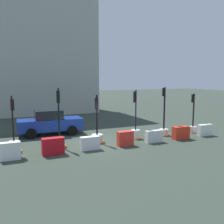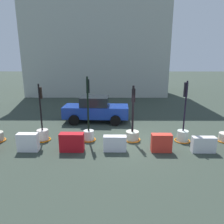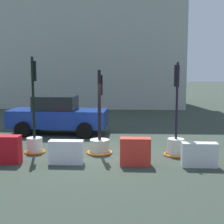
{
  "view_description": "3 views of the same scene",
  "coord_description": "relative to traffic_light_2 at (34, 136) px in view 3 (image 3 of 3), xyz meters",
  "views": [
    {
      "loc": [
        -5.65,
        -14.26,
        4.05
      ],
      "look_at": [
        0.99,
        0.41,
        1.84
      ],
      "focal_mm": 40.35,
      "sensor_mm": 36.0,
      "label": 1
    },
    {
      "loc": [
        -1.18,
        -10.52,
        4.37
      ],
      "look_at": [
        -1.25,
        0.27,
        1.57
      ],
      "focal_mm": 33.54,
      "sensor_mm": 36.0,
      "label": 2
    },
    {
      "loc": [
        0.94,
        -11.7,
        3.11
      ],
      "look_at": [
        0.31,
        0.06,
        1.53
      ],
      "focal_mm": 54.4,
      "sensor_mm": 36.0,
      "label": 3
    }
  ],
  "objects": [
    {
      "name": "ground_plane",
      "position": [
        2.51,
        -0.18,
        -0.63
      ],
      "size": [
        120.0,
        120.0,
        0.0
      ],
      "primitive_type": "plane",
      "color": "#333E34"
    },
    {
      "name": "traffic_light_2",
      "position": [
        0.0,
        0.0,
        0.0
      ],
      "size": [
        0.76,
        0.76,
        3.46
      ],
      "color": "silver",
      "rests_on": "ground_plane"
    },
    {
      "name": "traffic_light_3",
      "position": [
        2.37,
        0.01,
        -0.16
      ],
      "size": [
        0.91,
        0.91,
        3.0
      ],
      "color": "beige",
      "rests_on": "ground_plane"
    },
    {
      "name": "traffic_light_4",
      "position": [
        5.07,
        -0.11,
        -0.06
      ],
      "size": [
        0.84,
        0.84,
        3.26
      ],
      "color": "silver",
      "rests_on": "ground_plane"
    },
    {
      "name": "construction_barrier_2",
      "position": [
        -0.65,
        -1.37,
        -0.18
      ],
      "size": [
        1.15,
        0.47,
        0.9
      ],
      "color": "red",
      "rests_on": "ground_plane"
    },
    {
      "name": "construction_barrier_3",
      "position": [
        1.41,
        -1.36,
        -0.25
      ],
      "size": [
        1.1,
        0.38,
        0.76
      ],
      "color": "white",
      "rests_on": "ground_plane"
    },
    {
      "name": "construction_barrier_4",
      "position": [
        3.63,
        -1.41,
        -0.19
      ],
      "size": [
        0.97,
        0.4,
        0.88
      ],
      "color": "red",
      "rests_on": "ground_plane"
    },
    {
      "name": "construction_barrier_5",
      "position": [
        5.62,
        -1.46,
        -0.25
      ],
      "size": [
        1.1,
        0.38,
        0.76
      ],
      "color": "silver",
      "rests_on": "ground_plane"
    },
    {
      "name": "car_blue_estate",
      "position": [
        0.1,
        3.47,
        0.24
      ],
      "size": [
        4.53,
        2.17,
        1.78
      ],
      "color": "navy",
      "rests_on": "ground_plane"
    },
    {
      "name": "building_main_facade",
      "position": [
        -0.62,
        16.55,
        6.13
      ],
      "size": [
        16.8,
        8.29,
        13.48
      ],
      "color": "#AAAFA5",
      "rests_on": "ground_plane"
    }
  ]
}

